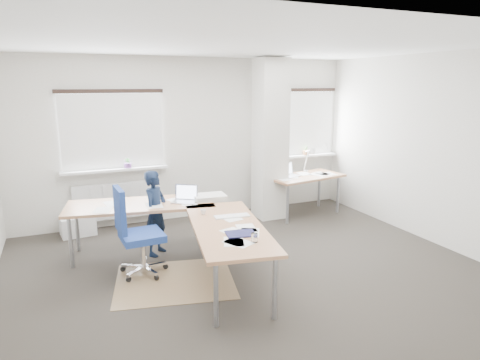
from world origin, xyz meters
name	(u,v)px	position (x,y,z in m)	size (l,w,h in m)	color
ground	(247,269)	(0.00, 0.00, 0.00)	(6.00, 6.00, 0.00)	#292521
room_shell	(246,131)	(0.18, 0.45, 1.75)	(6.04, 5.04, 2.82)	beige
floor_mat	(175,281)	(-0.95, 0.04, 0.00)	(1.41, 1.19, 0.01)	olive
white_crate	(78,225)	(-1.95, 2.25, 0.15)	(0.51, 0.36, 0.31)	white
desk_main	(185,216)	(-0.70, 0.41, 0.69)	(2.40, 2.98, 0.96)	#8E5B3D
desk_side	(305,178)	(1.94, 1.81, 0.69)	(1.50, 0.93, 1.22)	#8E5B3D
task_chair	(139,250)	(-1.30, 0.40, 0.32)	(0.62, 0.61, 1.14)	navy
person	(156,213)	(-0.95, 0.99, 0.60)	(0.44, 0.29, 1.20)	black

